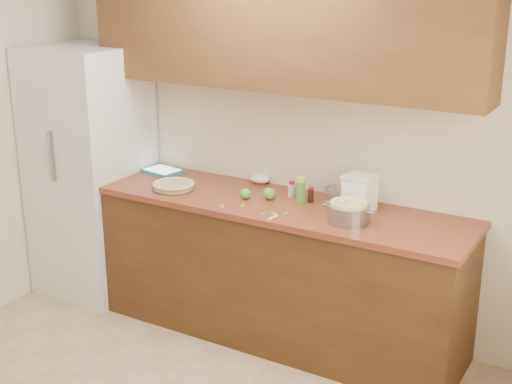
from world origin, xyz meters
The scene contains 22 objects.
room_shell centered at (0.00, 0.00, 1.30)m, with size 3.60×3.60×3.60m.
counter_run centered at (0.00, 1.48, 0.46)m, with size 2.64×0.68×0.92m.
upper_cabinets centered at (0.00, 1.63, 1.95)m, with size 2.60×0.34×0.70m, color brown.
fridge centered at (-1.44, 1.44, 0.90)m, with size 0.70×0.70×1.80m, color silver.
pie centered at (-0.64, 1.36, 0.94)m, with size 0.29×0.29×0.05m.
colander centered at (0.61, 1.37, 0.98)m, with size 0.33×0.24×0.12m.
flour_canister centered at (0.58, 1.60, 1.03)m, with size 0.19×0.19×0.22m.
tablet centered at (-0.95, 1.64, 0.93)m, with size 0.31×0.25×0.02m.
paring_knife centered at (0.21, 1.21, 0.93)m, with size 0.03×0.16×0.02m.
lemon_bottle centered at (0.21, 1.54, 1.00)m, with size 0.06×0.06×0.17m.
cinnamon_shaker centered at (0.11, 1.61, 0.97)m, with size 0.04×0.04×0.10m.
vanilla_bottle centered at (0.26, 1.58, 0.97)m, with size 0.04×0.04×0.10m.
mixing_bowl centered at (0.39, 1.72, 0.96)m, with size 0.19×0.19×0.07m.
paper_towel centered at (-0.21, 1.77, 0.95)m, with size 0.15×0.12×0.06m, color white.
apple_left centered at (-0.12, 1.43, 0.96)m, with size 0.07×0.07×0.08m.
apple_center centered at (0.01, 1.50, 0.96)m, with size 0.08×0.08×0.09m.
peel_a centered at (0.12, 1.24, 0.92)m, with size 0.03×0.01×0.00m, color #89AD54.
peel_b centered at (0.15, 1.28, 0.92)m, with size 0.03×0.01×0.00m, color #89AD54.
peel_c centered at (0.22, 1.32, 0.92)m, with size 0.04×0.02×0.00m, color #89AD54.
peel_d centered at (-0.07, 1.31, 0.92)m, with size 0.04×0.02×0.00m, color #89AD54.
peel_e centered at (-0.17, 1.23, 0.92)m, with size 0.04×0.02×0.00m, color #89AD54.
peel_f centered at (0.17, 1.28, 0.92)m, with size 0.05×0.02×0.00m, color #89AD54.
Camera 1 is at (2.11, -2.22, 2.36)m, focal length 50.00 mm.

